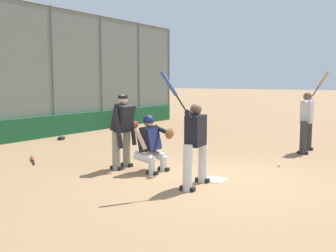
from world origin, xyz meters
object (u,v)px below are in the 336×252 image
batter_at_plate (195,142)px  umpire_home (123,129)px  baseball_loose (279,165)px  equipment_bag_dugout_side (128,126)px  catcher_behind_plate (151,142)px  fielding_glove_on_dirt (61,138)px  batter_on_deck (307,120)px  spare_bat_by_padding (32,160)px

batter_at_plate → umpire_home: (-0.44, -2.13, 0.04)m
baseball_loose → equipment_bag_dugout_side: (-3.60, -7.55, 0.10)m
catcher_behind_plate → batter_at_plate: bearing=69.5°
equipment_bag_dugout_side → fielding_glove_on_dirt: bearing=1.0°
baseball_loose → equipment_bag_dugout_side: equipment_bag_dugout_side is taller
fielding_glove_on_dirt → baseball_loose: (0.01, 7.48, -0.02)m
baseball_loose → batter_at_plate: bearing=-16.5°
catcher_behind_plate → equipment_bag_dugout_side: size_ratio=0.96×
equipment_bag_dugout_side → umpire_home: bearing=38.8°
batter_on_deck → spare_bat_by_padding: size_ratio=2.96×
fielding_glove_on_dirt → baseball_loose: 7.48m
batter_at_plate → baseball_loose: bearing=157.4°
spare_bat_by_padding → baseball_loose: baseball_loose is taller
umpire_home → catcher_behind_plate: bearing=93.9°
catcher_behind_plate → equipment_bag_dugout_side: bearing=-136.4°
spare_bat_by_padding → fielding_glove_on_dirt: (-2.81, -2.16, 0.02)m
umpire_home → equipment_bag_dugout_side: bearing=-144.7°
fielding_glove_on_dirt → batter_on_deck: bearing=106.5°
batter_at_plate → catcher_behind_plate: bearing=-116.8°
batter_at_plate → batter_on_deck: size_ratio=0.96×
baseball_loose → batter_on_deck: bearing=179.4°
spare_bat_by_padding → fielding_glove_on_dirt: size_ratio=2.39×
fielding_glove_on_dirt → equipment_bag_dugout_side: size_ratio=0.24×
catcher_behind_plate → batter_on_deck: bearing=153.2°
catcher_behind_plate → fielding_glove_on_dirt: bearing=-111.3°
catcher_behind_plate → spare_bat_by_padding: (0.73, -3.14, -0.62)m
fielding_glove_on_dirt → equipment_bag_dugout_side: (-3.58, -0.06, 0.08)m
batter_on_deck → baseball_loose: bearing=175.3°
batter_on_deck → fielding_glove_on_dirt: size_ratio=7.09×
catcher_behind_plate → baseball_loose: (-2.08, 2.17, -0.61)m
batter_at_plate → fielding_glove_on_dirt: size_ratio=6.83×
batter_at_plate → catcher_behind_plate: 1.51m
batter_at_plate → spare_bat_by_padding: size_ratio=2.85×
spare_bat_by_padding → batter_at_plate: bearing=-143.7°
batter_at_plate → equipment_bag_dugout_side: (-6.20, -6.77, -0.72)m
spare_bat_by_padding → equipment_bag_dugout_side: 6.77m
batter_on_deck → equipment_bag_dugout_side: size_ratio=1.72×
equipment_bag_dugout_side → baseball_loose: bearing=64.5°
batter_on_deck → umpire_home: bearing=142.4°
umpire_home → batter_at_plate: bearing=74.9°
umpire_home → spare_bat_by_padding: size_ratio=2.20×
catcher_behind_plate → umpire_home: 0.78m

